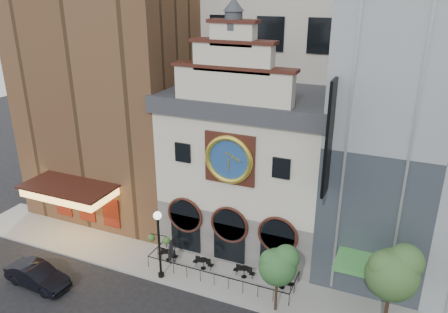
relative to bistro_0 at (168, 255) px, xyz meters
name	(u,v)px	position (x,y,z in m)	size (l,w,h in m)	color
ground	(207,297)	(4.40, -2.55, -0.61)	(120.00, 120.00, 0.00)	black
sidewalk	(222,275)	(4.40, -0.05, -0.54)	(44.00, 5.00, 0.15)	gray
clock_building	(249,164)	(4.40, 5.28, 6.07)	(12.60, 8.78, 18.65)	#605E5B
theater_building	(119,70)	(-8.60, 7.41, 11.99)	(14.00, 15.60, 25.00)	brown
retail_building	(443,134)	(17.39, 7.44, 9.53)	(14.00, 14.40, 20.00)	gray
cafe_railing	(222,269)	(4.40, -0.05, -0.01)	(10.60, 2.60, 0.90)	black
bistro_0	(168,255)	(0.00, 0.00, 0.00)	(1.58, 0.68, 0.90)	black
bistro_1	(203,263)	(2.88, 0.06, 0.00)	(1.58, 0.68, 0.90)	black
bistro_2	(244,271)	(5.98, 0.30, 0.00)	(1.58, 0.68, 0.90)	black
bistro_3	(282,282)	(8.77, 0.24, 0.00)	(1.58, 0.68, 0.90)	black
car_left	(37,276)	(-6.87, -6.03, 0.18)	(1.68, 4.82, 1.59)	black
pedestrian	(172,252)	(0.42, -0.17, 0.47)	(0.68, 0.45, 1.87)	black
lamppost	(159,237)	(0.54, -1.96, 2.74)	(1.65, 0.66, 5.19)	black
tree_left	(278,264)	(9.05, -2.01, 2.96)	(2.43, 2.34, 4.67)	#382619
tree_right	(394,271)	(15.53, -1.37, 3.91)	(3.09, 2.98, 5.96)	#382619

